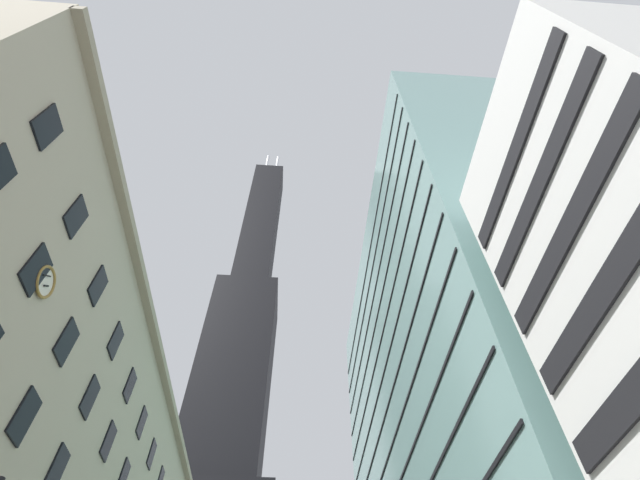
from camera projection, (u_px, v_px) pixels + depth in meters
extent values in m
cube|color=#9E937A|center=(174.00, 419.00, 45.04)|extent=(0.70, 74.50, 0.60)
cube|color=black|center=(24.00, 416.00, 20.06)|extent=(0.14, 1.40, 2.20)
cube|color=black|center=(57.00, 470.00, 23.11)|extent=(0.14, 1.40, 2.20)
cube|color=black|center=(36.00, 269.00, 20.33)|extent=(0.14, 1.40, 2.20)
cube|color=black|center=(66.00, 342.00, 23.38)|extent=(0.14, 1.40, 2.20)
cube|color=black|center=(90.00, 397.00, 26.43)|extent=(0.14, 1.40, 2.20)
cube|color=black|center=(108.00, 441.00, 29.48)|extent=(0.14, 1.40, 2.20)
cube|color=black|center=(123.00, 477.00, 32.53)|extent=(0.14, 1.40, 2.20)
cube|color=black|center=(47.00, 127.00, 20.60)|extent=(0.14, 1.40, 2.20)
cube|color=black|center=(76.00, 216.00, 23.65)|extent=(0.14, 1.40, 2.20)
cube|color=black|center=(98.00, 286.00, 26.70)|extent=(0.14, 1.40, 2.20)
cube|color=black|center=(115.00, 341.00, 29.75)|extent=(0.14, 1.40, 2.20)
cube|color=black|center=(130.00, 385.00, 32.80)|extent=(0.14, 1.40, 2.20)
cube|color=black|center=(142.00, 423.00, 35.85)|extent=(0.14, 1.40, 2.20)
cube|color=black|center=(152.00, 454.00, 38.90)|extent=(0.14, 1.40, 2.20)
torus|color=olive|center=(46.00, 282.00, 21.06)|extent=(0.15, 1.60, 1.60)
cylinder|color=silver|center=(45.00, 282.00, 21.06)|extent=(0.05, 1.38, 1.38)
cube|color=black|center=(46.00, 286.00, 21.05)|extent=(0.03, 0.35, 0.33)
cube|color=black|center=(47.00, 276.00, 21.08)|extent=(0.03, 0.50, 0.44)
cube|color=black|center=(234.00, 380.00, 126.71)|extent=(19.80, 19.80, 65.22)
cube|color=black|center=(261.00, 227.00, 184.75)|extent=(12.73, 12.73, 81.52)
cylinder|color=silver|center=(266.00, 166.00, 225.23)|extent=(1.20, 1.20, 21.08)
cylinder|color=silver|center=(277.00, 167.00, 225.44)|extent=(1.20, 1.20, 21.08)
cube|color=black|center=(611.00, 281.00, 14.50)|extent=(0.16, 11.00, 1.10)
cube|color=black|center=(570.00, 226.00, 16.88)|extent=(0.16, 11.00, 1.10)
cube|color=black|center=(539.00, 185.00, 19.25)|extent=(0.16, 11.00, 1.10)
cube|color=black|center=(515.00, 153.00, 21.62)|extent=(0.16, 11.00, 1.10)
cube|color=gray|center=(469.00, 406.00, 49.73)|extent=(18.82, 53.29, 58.92)
cube|color=black|center=(390.00, 452.00, 45.02)|extent=(0.12, 52.29, 0.24)
cube|color=black|center=(385.00, 415.00, 48.18)|extent=(0.12, 52.29, 0.24)
cube|color=black|center=(381.00, 383.00, 51.34)|extent=(0.12, 52.29, 0.24)
cube|color=black|center=(378.00, 354.00, 54.51)|extent=(0.12, 52.29, 0.24)
cube|color=black|center=(375.00, 329.00, 57.67)|extent=(0.12, 52.29, 0.24)
cube|color=black|center=(372.00, 306.00, 60.84)|extent=(0.12, 52.29, 0.24)
cube|color=black|center=(369.00, 286.00, 64.00)|extent=(0.12, 52.29, 0.24)
cube|color=black|center=(367.00, 267.00, 67.17)|extent=(0.12, 52.29, 0.24)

